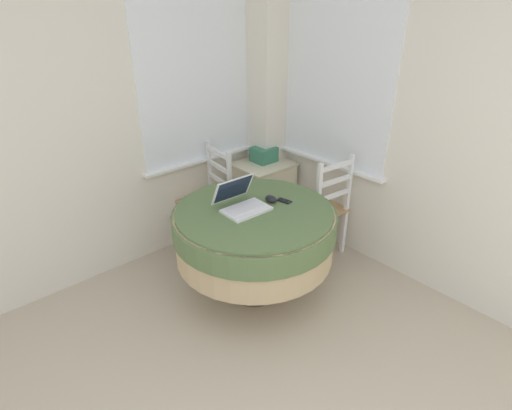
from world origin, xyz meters
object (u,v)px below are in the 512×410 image
cell_phone (284,201)px  corner_cabinet (263,194)px  round_dining_table (254,230)px  dining_chair_near_back_window (209,201)px  laptop (242,202)px  dining_chair_near_right_window (322,209)px  computer_mouse (271,199)px  storage_box (264,154)px

cell_phone → corner_cabinet: size_ratio=0.18×
round_dining_table → dining_chair_near_back_window: bearing=78.5°
cell_phone → dining_chair_near_back_window: 0.92m
laptop → dining_chair_near_right_window: 0.94m
computer_mouse → cell_phone: bearing=-34.5°
cell_phone → corner_cabinet: cell_phone is taller
laptop → corner_cabinet: 1.20m
dining_chair_near_right_window → cell_phone: bearing=-171.0°
computer_mouse → corner_cabinet: computer_mouse is taller
cell_phone → dining_chair_near_right_window: (0.57, 0.09, -0.30)m
round_dining_table → laptop: size_ratio=3.54×
laptop → cell_phone: (0.30, -0.12, -0.04)m
storage_box → computer_mouse: bearing=-129.9°
corner_cabinet → round_dining_table: bearing=-135.9°
round_dining_table → cell_phone: cell_phone is taller
round_dining_table → corner_cabinet: size_ratio=1.78×
dining_chair_near_right_window → storage_box: 0.83m
corner_cabinet → laptop: bearing=-140.6°
round_dining_table → storage_box: storage_box is taller
computer_mouse → cell_phone: computer_mouse is taller
cell_phone → computer_mouse: bearing=145.5°
dining_chair_near_right_window → storage_box: bearing=88.0°
cell_phone → corner_cabinet: (0.56, 0.83, -0.41)m
dining_chair_near_right_window → corner_cabinet: bearing=91.2°
storage_box → cell_phone: bearing=-124.6°
dining_chair_near_back_window → corner_cabinet: dining_chair_near_back_window is taller
round_dining_table → computer_mouse: computer_mouse is taller
computer_mouse → corner_cabinet: 1.09m
round_dining_table → storage_box: bearing=44.0°
dining_chair_near_right_window → computer_mouse: bearing=-177.0°
computer_mouse → dining_chair_near_back_window: size_ratio=0.11×
storage_box → round_dining_table: bearing=-136.0°
round_dining_table → dining_chair_near_back_window: dining_chair_near_back_window is taller
cell_phone → storage_box: 1.05m
round_dining_table → storage_box: 1.19m
round_dining_table → cell_phone: 0.31m
round_dining_table → corner_cabinet: (0.81, 0.78, -0.24)m
round_dining_table → cell_phone: size_ratio=9.93×
dining_chair_near_back_window → corner_cabinet: 0.65m
laptop → round_dining_table: bearing=-54.2°
laptop → dining_chair_near_back_window: (0.22, 0.74, -0.34)m
dining_chair_near_back_window → dining_chair_near_right_window: same height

